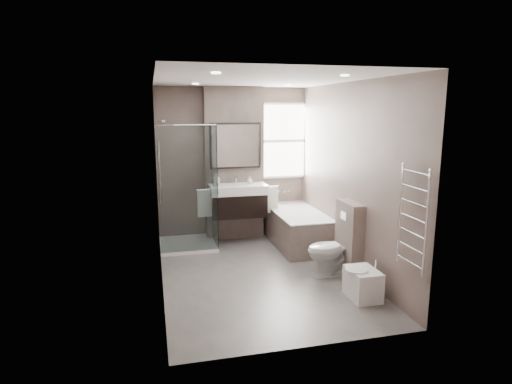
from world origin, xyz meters
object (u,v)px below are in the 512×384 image
object	(u,v)px
vanity	(238,200)
toilet	(333,249)
bidet	(362,283)
bathtub	(297,226)

from	to	relation	value
vanity	toilet	xyz separation A→B (m)	(0.97, -1.69, -0.38)
toilet	bidet	distance (m)	0.80
vanity	toilet	distance (m)	1.98
bathtub	toilet	xyz separation A→B (m)	(0.05, -1.36, 0.04)
vanity	toilet	bearing A→B (deg)	-60.08
bidet	bathtub	bearing A→B (deg)	92.41
bathtub	toilet	distance (m)	1.36
vanity	bidet	xyz separation A→B (m)	(1.01, -2.46, -0.55)
vanity	toilet	size ratio (longest dim) A/B	1.33
vanity	bidet	bearing A→B (deg)	-67.62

